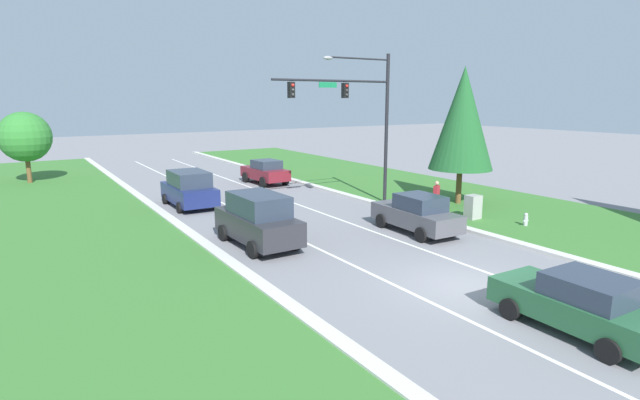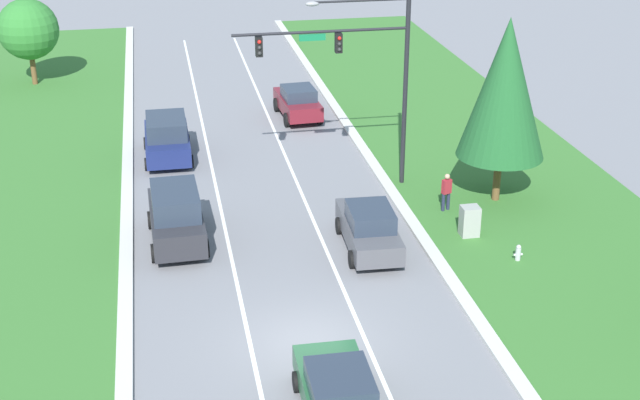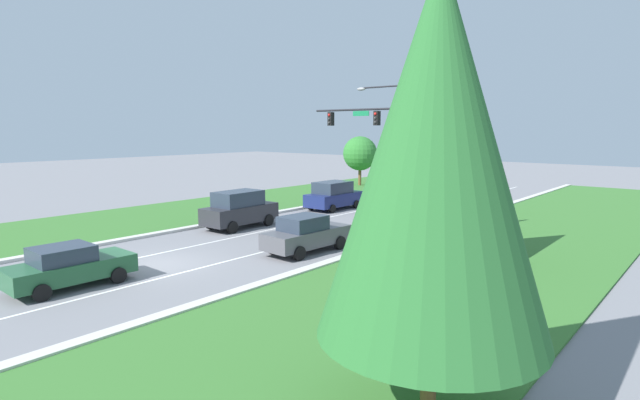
% 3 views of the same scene
% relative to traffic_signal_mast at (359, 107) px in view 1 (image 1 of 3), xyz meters
% --- Properties ---
extents(ground_plane, '(160.00, 160.00, 0.00)m').
position_rel_traffic_signal_mast_xyz_m(ground_plane, '(-4.34, -11.87, -5.64)').
color(ground_plane, slate).
extents(curb_strip_right, '(0.50, 90.00, 0.15)m').
position_rel_traffic_signal_mast_xyz_m(curb_strip_right, '(1.31, -11.87, -5.56)').
color(curb_strip_right, beige).
rests_on(curb_strip_right, ground_plane).
extents(curb_strip_left, '(0.50, 90.00, 0.15)m').
position_rel_traffic_signal_mast_xyz_m(curb_strip_left, '(-9.99, -11.87, -5.56)').
color(curb_strip_left, beige).
rests_on(curb_strip_left, ground_plane).
extents(grass_verge_right, '(10.00, 90.00, 0.08)m').
position_rel_traffic_signal_mast_xyz_m(grass_verge_right, '(6.56, -11.87, -5.60)').
color(grass_verge_right, '#38702D').
rests_on(grass_verge_right, ground_plane).
extents(grass_verge_left, '(10.00, 90.00, 0.08)m').
position_rel_traffic_signal_mast_xyz_m(grass_verge_left, '(-15.24, -11.87, -5.60)').
color(grass_verge_left, '#38702D').
rests_on(grass_verge_left, ground_plane).
extents(lane_stripe_inner_left, '(0.14, 81.00, 0.01)m').
position_rel_traffic_signal_mast_xyz_m(lane_stripe_inner_left, '(-6.14, -11.87, -5.64)').
color(lane_stripe_inner_left, white).
rests_on(lane_stripe_inner_left, ground_plane).
extents(lane_stripe_inner_right, '(0.14, 81.00, 0.01)m').
position_rel_traffic_signal_mast_xyz_m(lane_stripe_inner_right, '(-2.54, -11.87, -5.64)').
color(lane_stripe_inner_right, white).
rests_on(lane_stripe_inner_right, ground_plane).
extents(traffic_signal_mast, '(7.42, 0.41, 8.55)m').
position_rel_traffic_signal_mast_xyz_m(traffic_signal_mast, '(0.00, 0.00, 0.00)').
color(traffic_signal_mast, black).
rests_on(traffic_signal_mast, ground_plane).
extents(burgundy_sedan, '(2.21, 4.39, 1.75)m').
position_rel_traffic_signal_mast_xyz_m(burgundy_sedan, '(-0.99, 9.92, -4.75)').
color(burgundy_sedan, maroon).
rests_on(burgundy_sedan, ground_plane).
extents(charcoal_suv, '(2.22, 4.79, 2.23)m').
position_rel_traffic_signal_mast_xyz_m(charcoal_suv, '(-8.04, -3.99, -4.51)').
color(charcoal_suv, '#28282D').
rests_on(charcoal_suv, ground_plane).
extents(forest_sedan, '(2.14, 4.48, 1.60)m').
position_rel_traffic_signal_mast_xyz_m(forest_sedan, '(-4.20, -15.73, -4.84)').
color(forest_sedan, '#235633').
rests_on(forest_sedan, ground_plane).
extents(graphite_sedan, '(2.12, 4.70, 1.80)m').
position_rel_traffic_signal_mast_xyz_m(graphite_sedan, '(-0.95, -5.94, -4.75)').
color(graphite_sedan, '#4C4C51').
rests_on(graphite_sedan, ground_plane).
extents(navy_suv, '(2.24, 4.60, 2.06)m').
position_rel_traffic_signal_mast_xyz_m(navy_suv, '(-8.09, 5.16, -4.61)').
color(navy_suv, navy).
rests_on(navy_suv, ground_plane).
extents(utility_cabinet, '(0.70, 0.60, 1.29)m').
position_rel_traffic_signal_mast_xyz_m(utility_cabinet, '(3.14, -5.66, -4.99)').
color(utility_cabinet, '#9E9E99').
rests_on(utility_cabinet, ground_plane).
extents(pedestrian, '(0.43, 0.34, 1.69)m').
position_rel_traffic_signal_mast_xyz_m(pedestrian, '(2.99, -3.23, -4.70)').
color(pedestrian, '#232842').
rests_on(pedestrian, ground_plane).
extents(fire_hydrant, '(0.34, 0.20, 0.70)m').
position_rel_traffic_signal_mast_xyz_m(fire_hydrant, '(4.20, -7.99, -5.30)').
color(fire_hydrant, '#B7B7BC').
rests_on(fire_hydrant, ground_plane).
extents(oak_near_left_tree, '(3.56, 3.56, 5.18)m').
position_rel_traffic_signal_mast_xyz_m(oak_near_left_tree, '(-15.54, 19.00, -2.25)').
color(oak_near_left_tree, brown).
rests_on(oak_near_left_tree, ground_plane).
extents(conifer_far_right_tree, '(3.62, 3.62, 7.88)m').
position_rel_traffic_signal_mast_xyz_m(conifer_far_right_tree, '(5.43, -2.56, -0.67)').
color(conifer_far_right_tree, brown).
rests_on(conifer_far_right_tree, ground_plane).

